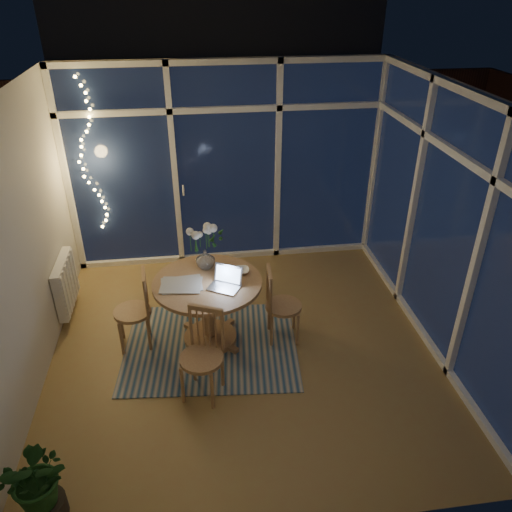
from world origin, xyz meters
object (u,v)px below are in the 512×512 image
(dining_table, at_px, (209,312))
(potted_plant, at_px, (39,481))
(chair_left, at_px, (132,310))
(laptop, at_px, (224,279))
(flower_vase, at_px, (205,259))
(chair_right, at_px, (284,304))
(chair_front, at_px, (201,357))

(dining_table, bearing_deg, potted_plant, -125.06)
(chair_left, distance_m, potted_plant, 1.95)
(laptop, relative_size, potted_plant, 0.39)
(flower_vase, height_order, potted_plant, flower_vase)
(dining_table, distance_m, chair_left, 0.78)
(dining_table, distance_m, potted_plant, 2.24)
(flower_vase, bearing_deg, laptop, -69.15)
(dining_table, height_order, laptop, laptop)
(dining_table, xyz_separation_m, chair_right, (0.78, -0.05, 0.06))
(laptop, bearing_deg, chair_left, -161.97)
(chair_right, relative_size, potted_plant, 1.14)
(chair_left, height_order, potted_plant, chair_left)
(potted_plant, bearing_deg, chair_front, 41.86)
(chair_front, bearing_deg, potted_plant, -115.00)
(chair_right, bearing_deg, dining_table, 89.68)
(chair_right, relative_size, flower_vase, 4.13)
(chair_left, height_order, flower_vase, flower_vase)
(chair_right, height_order, flower_vase, flower_vase)
(dining_table, xyz_separation_m, chair_left, (-0.78, 0.05, 0.06))
(chair_front, xyz_separation_m, laptop, (0.27, 0.63, 0.41))
(flower_vase, distance_m, potted_plant, 2.51)
(chair_front, height_order, flower_vase, flower_vase)
(dining_table, bearing_deg, chair_left, 176.50)
(chair_left, bearing_deg, flower_vase, 100.51)
(laptop, distance_m, potted_plant, 2.27)
(chair_front, bearing_deg, chair_left, 152.44)
(chair_left, distance_m, chair_right, 1.56)
(chair_right, bearing_deg, laptop, 102.10)
(chair_left, bearing_deg, chair_right, 81.04)
(chair_right, bearing_deg, flower_vase, 71.23)
(flower_vase, bearing_deg, chair_right, -22.45)
(chair_left, xyz_separation_m, chair_right, (1.56, -0.10, -0.01))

